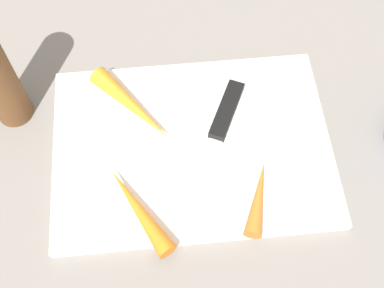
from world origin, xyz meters
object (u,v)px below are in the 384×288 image
Objects in this scene: cutting_board at (192,146)px; carrot_medium at (138,209)px; knife at (224,119)px; carrot_shortest at (258,198)px; carrot_longest at (132,106)px.

carrot_medium is at bearing 50.28° from cutting_board.
knife is 1.98× the size of carrot_shortest.
carrot_longest reaches higher than knife.
knife is 0.17m from carrot_medium.
cutting_board is 0.12m from carrot_medium.
carrot_medium is at bearing -19.33° from knife.
carrot_longest is (0.00, -0.15, 0.00)m from carrot_medium.
carrot_longest is (0.15, -0.15, 0.00)m from carrot_shortest.
carrot_medium is at bearing 107.70° from carrot_shortest.
carrot_medium reaches higher than carrot_shortest.
cutting_board is at bearing -30.01° from knife.
carrot_shortest is at bearing 5.21° from carrot_longest.
cutting_board is 2.54× the size of carrot_longest.
carrot_longest is at bearing -38.14° from cutting_board.
carrot_longest is (0.07, -0.06, 0.02)m from cutting_board.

